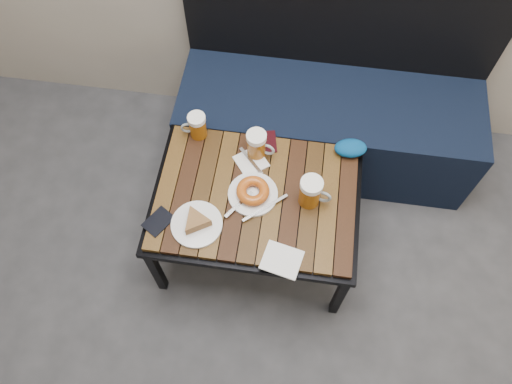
# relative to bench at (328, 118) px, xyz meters

# --- Properties ---
(room_shell) EXTENTS (4.00, 4.00, 4.00)m
(room_shell) POSITION_rel_bench_xyz_m (-0.21, -1.26, 1.48)
(room_shell) COLOR gray
(room_shell) RESTS_ON ground
(bench) EXTENTS (1.40, 0.50, 0.95)m
(bench) POSITION_rel_bench_xyz_m (0.00, 0.00, 0.00)
(bench) COLOR black
(bench) RESTS_ON ground
(cafe_table) EXTENTS (0.84, 0.62, 0.47)m
(cafe_table) POSITION_rel_bench_xyz_m (-0.27, -0.58, 0.16)
(cafe_table) COLOR black
(cafe_table) RESTS_ON ground
(beer_mug_left) EXTENTS (0.11, 0.08, 0.12)m
(beer_mug_left) POSITION_rel_bench_xyz_m (-0.56, -0.32, 0.26)
(beer_mug_left) COLOR #8E4B0B
(beer_mug_left) RESTS_ON cafe_table
(beer_mug_centre) EXTENTS (0.13, 0.09, 0.13)m
(beer_mug_centre) POSITION_rel_bench_xyz_m (-0.29, -0.38, 0.27)
(beer_mug_centre) COLOR #8E4B0B
(beer_mug_centre) RESTS_ON cafe_table
(beer_mug_right) EXTENTS (0.13, 0.10, 0.14)m
(beer_mug_right) POSITION_rel_bench_xyz_m (-0.06, -0.57, 0.27)
(beer_mug_right) COLOR #8E4B0B
(beer_mug_right) RESTS_ON cafe_table
(plate_pie) EXTENTS (0.20, 0.20, 0.06)m
(plate_pie) POSITION_rel_bench_xyz_m (-0.48, -0.74, 0.22)
(plate_pie) COLOR white
(plate_pie) RESTS_ON cafe_table
(plate_bagel) EXTENTS (0.24, 0.23, 0.06)m
(plate_bagel) POSITION_rel_bench_xyz_m (-0.28, -0.58, 0.22)
(plate_bagel) COLOR white
(plate_bagel) RESTS_ON cafe_table
(napkin_left) EXTENTS (0.16, 0.16, 0.01)m
(napkin_left) POSITION_rel_bench_xyz_m (-0.31, -0.43, 0.20)
(napkin_left) COLOR white
(napkin_left) RESTS_ON cafe_table
(napkin_right) EXTENTS (0.16, 0.15, 0.01)m
(napkin_right) POSITION_rel_bench_xyz_m (-0.14, -0.84, 0.20)
(napkin_right) COLOR white
(napkin_right) RESTS_ON cafe_table
(passport_navy) EXTENTS (0.13, 0.14, 0.01)m
(passport_navy) POSITION_rel_bench_xyz_m (-0.63, -0.75, 0.20)
(passport_navy) COLOR black
(passport_navy) RESTS_ON cafe_table
(passport_burgundy) EXTENTS (0.10, 0.12, 0.01)m
(passport_burgundy) POSITION_rel_bench_xyz_m (-0.26, -0.32, 0.20)
(passport_burgundy) COLOR black
(passport_burgundy) RESTS_ON cafe_table
(knit_pouch) EXTENTS (0.15, 0.11, 0.06)m
(knit_pouch) POSITION_rel_bench_xyz_m (0.09, -0.32, 0.23)
(knit_pouch) COLOR navy
(knit_pouch) RESTS_ON cafe_table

